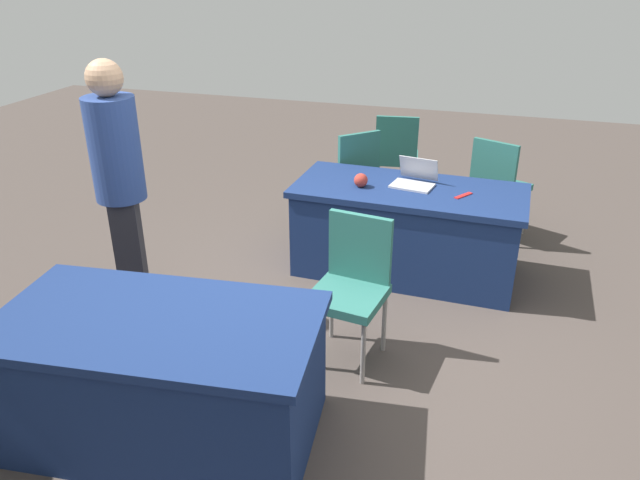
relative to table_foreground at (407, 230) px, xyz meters
name	(u,v)px	position (x,y,z in m)	size (l,w,h in m)	color
ground_plane	(293,357)	(0.49, 1.41, -0.37)	(14.40, 14.40, 0.00)	#4C423D
table_foreground	(407,230)	(0.00, 0.00, 0.00)	(1.84, 0.87, 0.74)	navy
table_mid_left	(163,377)	(0.92, 2.26, 0.00)	(1.76, 1.07, 0.74)	navy
chair_near_front	(498,182)	(-0.66, -0.91, 0.17)	(0.58, 0.58, 0.94)	#9E9993
chair_tucked_right	(396,153)	(0.37, -1.47, 0.18)	(0.50, 0.50, 0.96)	#9E9993
chair_aisle	(351,173)	(0.65, -0.71, 0.19)	(0.62, 0.62, 0.97)	#9E9993
chair_by_pillar	(352,281)	(0.14, 1.25, 0.17)	(0.50, 0.50, 0.95)	#9E9993
person_presenter	(119,179)	(1.81, 1.17, 0.65)	(0.46, 0.46, 1.82)	#26262D
laptop_silver	(414,180)	(-0.02, -0.08, 0.41)	(0.36, 0.34, 0.21)	silver
yarn_ball	(361,180)	(0.38, 0.09, 0.42)	(0.11, 0.11, 0.11)	#B2382D
scissors_red	(463,196)	(-0.42, 0.05, 0.37)	(0.18, 0.04, 0.01)	red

